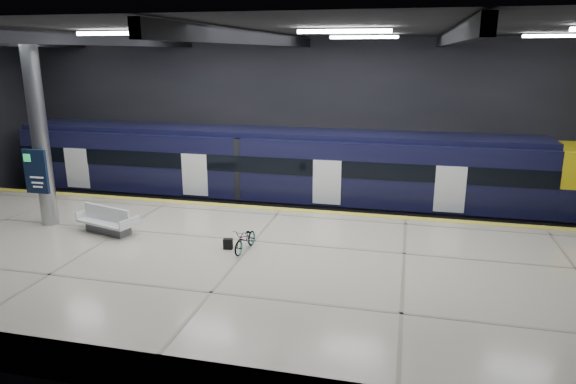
% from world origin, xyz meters
% --- Properties ---
extents(ground, '(30.00, 30.00, 0.00)m').
position_xyz_m(ground, '(0.00, 0.00, 0.00)').
color(ground, black).
rests_on(ground, ground).
extents(room_shell, '(30.10, 16.10, 8.05)m').
position_xyz_m(room_shell, '(-0.00, 0.00, 5.72)').
color(room_shell, black).
rests_on(room_shell, ground).
extents(platform, '(30.00, 11.00, 1.10)m').
position_xyz_m(platform, '(0.00, -2.50, 0.55)').
color(platform, beige).
rests_on(platform, ground).
extents(safety_strip, '(30.00, 0.40, 0.01)m').
position_xyz_m(safety_strip, '(0.00, 2.75, 1.11)').
color(safety_strip, yellow).
rests_on(safety_strip, platform).
extents(rails, '(30.00, 1.52, 0.16)m').
position_xyz_m(rails, '(0.00, 5.50, 0.08)').
color(rails, gray).
rests_on(rails, ground).
extents(train, '(29.40, 2.84, 3.79)m').
position_xyz_m(train, '(0.46, 5.50, 2.06)').
color(train, black).
rests_on(train, ground).
extents(bench, '(2.38, 1.49, 0.98)m').
position_xyz_m(bench, '(-5.30, -1.42, 1.44)').
color(bench, '#595B60').
rests_on(bench, platform).
extents(bicycle, '(0.70, 1.53, 0.77)m').
position_xyz_m(bicycle, '(-0.03, -1.91, 1.49)').
color(bicycle, '#99999E').
rests_on(bicycle, platform).
extents(pannier_bag, '(0.32, 0.22, 0.35)m').
position_xyz_m(pannier_bag, '(-0.63, -1.91, 1.28)').
color(pannier_bag, black).
rests_on(pannier_bag, platform).
extents(info_column, '(0.90, 0.78, 6.90)m').
position_xyz_m(info_column, '(-8.00, -1.03, 4.46)').
color(info_column, '#9EA0A5').
rests_on(info_column, platform).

